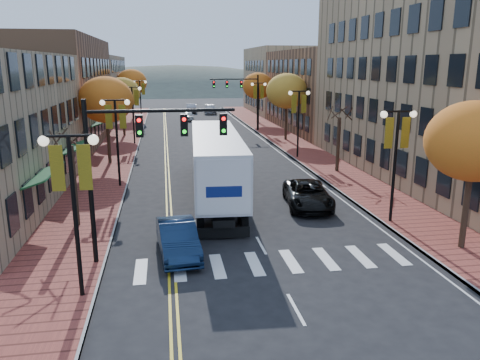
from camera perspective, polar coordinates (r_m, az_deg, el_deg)
name	(u,v)px	position (r m, az deg, el deg)	size (l,w,h in m)	color
ground	(282,284)	(18.78, 5.12, -12.46)	(200.00, 200.00, 0.00)	black
sidewalk_left	(119,147)	(49.69, -14.54, 3.96)	(4.00, 85.00, 0.15)	brown
sidewalk_right	(289,142)	(51.22, 5.99, 4.63)	(4.00, 85.00, 0.15)	brown
building_left_mid	(40,92)	(53.86, -23.19, 9.86)	(12.00, 24.00, 11.00)	brown
building_left_far	(81,87)	(78.39, -18.85, 10.64)	(12.00, 26.00, 9.50)	#9E8966
building_right_near	(474,75)	(39.51, 26.59, 11.33)	(15.00, 28.00, 15.00)	#997F5B
building_right_mid	(342,90)	(62.66, 12.37, 10.62)	(15.00, 24.00, 10.00)	brown
building_right_far	(296,81)	(83.49, 6.80, 11.95)	(15.00, 20.00, 11.00)	#9E8966
tree_left_a	(74,186)	(25.46, -19.56, -0.69)	(0.28, 0.28, 4.20)	#382619
tree_left_b	(106,100)	(40.64, -16.04, 9.37)	(4.48, 4.48, 7.21)	#382619
tree_left_c	(122,93)	(56.56, -14.19, 10.24)	(4.16, 4.16, 6.69)	#382619
tree_left_d	(132,82)	(74.47, -13.08, 11.53)	(4.61, 4.61, 7.42)	#382619
tree_right_a	(474,142)	(22.83, 26.62, 4.21)	(4.16, 4.16, 6.69)	#382619
tree_right_b	(338,144)	(37.26, 11.88, 4.28)	(0.28, 0.28, 4.20)	#382619
tree_right_c	(287,91)	(52.08, 5.71, 10.73)	(4.48, 4.48, 7.21)	#382619
tree_right_d	(258,86)	(67.66, 2.19, 11.40)	(4.35, 4.35, 7.00)	#382619
lamp_left_a	(73,185)	(17.07, -19.74, -0.59)	(1.96, 0.36, 6.05)	black
lamp_left_b	(116,126)	(32.68, -14.85, 6.40)	(1.96, 0.36, 6.05)	black
lamp_left_c	(133,104)	(50.53, -12.97, 9.04)	(1.96, 0.36, 6.05)	black
lamp_left_d	(140,93)	(68.46, -12.06, 10.30)	(1.96, 0.36, 6.05)	black
lamp_right_a	(396,144)	(25.52, 18.51, 4.13)	(1.96, 0.36, 6.05)	black
lamp_right_b	(299,111)	(42.15, 7.17, 8.37)	(1.96, 0.36, 6.05)	black
lamp_right_c	(259,97)	(59.59, 2.28, 10.09)	(1.96, 0.36, 6.05)	black
traffic_mast_near	(136,150)	(19.60, -12.54, 3.59)	(6.10, 0.35, 7.00)	black
traffic_mast_far	(243,92)	(59.18, 0.33, 10.68)	(6.10, 0.34, 7.00)	black
semi_truck	(215,158)	(29.92, -3.09, 2.66)	(3.66, 17.07, 4.24)	black
navy_sedan	(178,238)	(21.21, -7.61, -7.08)	(1.62, 4.65, 1.53)	#0D1C36
black_suv	(308,194)	(28.25, 8.26, -1.75)	(2.50, 5.42, 1.51)	black
car_far_white	(188,116)	(71.48, -6.33, 7.77)	(1.65, 4.10, 1.40)	silver
car_far_silver	(210,109)	(81.11, -3.63, 8.58)	(2.05, 5.04, 1.46)	#999AA0
car_far_oncoming	(192,108)	(83.26, -5.93, 8.72)	(1.67, 4.78, 1.57)	#A09FA6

